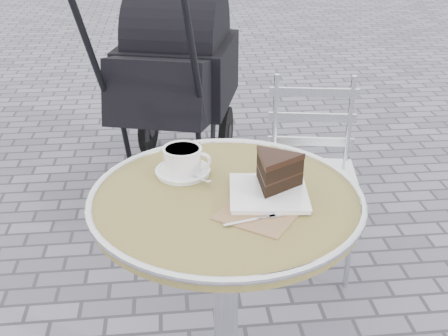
{
  "coord_description": "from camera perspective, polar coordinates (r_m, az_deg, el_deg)",
  "views": [
    {
      "loc": [
        -0.14,
        -1.26,
        1.45
      ],
      "look_at": [
        0.0,
        0.06,
        0.78
      ],
      "focal_mm": 45.0,
      "sensor_mm": 36.0,
      "label": 1
    }
  ],
  "objects": [
    {
      "name": "bistro_chair",
      "position": [
        2.29,
        8.88,
        1.62
      ],
      "size": [
        0.41,
        0.41,
        0.79
      ],
      "rotation": [
        0.0,
        0.0,
        -0.17
      ],
      "color": "silver",
      "rests_on": "ground"
    },
    {
      "name": "cappuccino_set",
      "position": [
        1.56,
        -4.16,
        0.6
      ],
      "size": [
        0.16,
        0.16,
        0.08
      ],
      "rotation": [
        0.0,
        0.0,
        -0.28
      ],
      "color": "white",
      "rests_on": "cafe_table"
    },
    {
      "name": "cafe_table",
      "position": [
        1.54,
        0.2,
        -8.17
      ],
      "size": [
        0.72,
        0.72,
        0.74
      ],
      "color": "silver",
      "rests_on": "ground"
    },
    {
      "name": "baby_stroller",
      "position": [
        2.96,
        -5.14,
        8.3
      ],
      "size": [
        0.77,
        1.2,
        1.15
      ],
      "rotation": [
        0.0,
        0.0,
        -0.27
      ],
      "color": "black",
      "rests_on": "ground"
    },
    {
      "name": "cake_plate_set",
      "position": [
        1.45,
        5.05,
        -0.84
      ],
      "size": [
        0.27,
        0.31,
        0.11
      ],
      "rotation": [
        0.0,
        0.0,
        -0.11
      ],
      "color": "#90694F",
      "rests_on": "cafe_table"
    }
  ]
}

